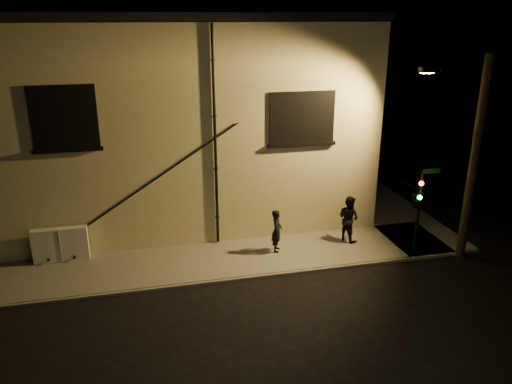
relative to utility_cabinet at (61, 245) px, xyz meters
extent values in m
plane|color=black|center=(7.66, -2.70, -0.76)|extent=(90.00, 90.00, 0.00)
cube|color=slate|center=(4.66, -1.20, -0.70)|extent=(20.00, 3.00, 0.12)
cube|color=slate|center=(14.16, 5.30, -0.70)|extent=(3.00, 16.00, 0.12)
cube|color=beige|center=(4.66, 6.30, 3.49)|extent=(16.00, 12.00, 8.50)
cube|color=black|center=(4.66, 6.30, 7.89)|extent=(16.20, 12.20, 0.30)
cube|color=black|center=(0.66, 0.28, 4.64)|extent=(2.20, 0.10, 2.20)
cube|color=black|center=(0.66, 0.29, 4.64)|extent=(1.98, 0.05, 1.98)
cube|color=black|center=(9.26, 0.28, 4.24)|extent=(2.60, 0.10, 2.00)
cube|color=#A5B28C|center=(9.26, 0.29, 4.24)|extent=(2.38, 0.05, 1.78)
cylinder|color=black|center=(5.86, 0.22, 3.55)|extent=(0.11, 0.11, 8.30)
cylinder|color=black|center=(3.66, 0.25, 2.24)|extent=(5.96, 0.04, 3.75)
cylinder|color=black|center=(3.78, 0.25, 2.30)|extent=(5.96, 0.04, 3.75)
cube|color=silver|center=(0.00, 0.00, 0.00)|extent=(1.96, 0.33, 1.29)
imported|color=black|center=(7.94, -1.04, 0.19)|extent=(0.58, 0.71, 1.67)
imported|color=black|center=(11.00, -0.75, 0.29)|extent=(1.05, 1.13, 1.87)
cylinder|color=black|center=(13.03, -2.40, 0.95)|extent=(0.12, 0.12, 3.19)
imported|color=black|center=(12.81, -2.52, 1.63)|extent=(0.86, 1.96, 0.77)
sphere|color=#FF140C|center=(12.83, -2.70, 2.25)|extent=(0.17, 0.17, 0.17)
sphere|color=#14FF3F|center=(12.83, -2.70, 1.72)|extent=(0.17, 0.17, 0.17)
cube|color=#0C4C1E|center=(13.38, -2.40, 2.59)|extent=(0.70, 0.03, 0.18)
cylinder|color=black|center=(14.74, -2.85, 3.00)|extent=(0.31, 0.31, 7.52)
cylinder|color=black|center=(13.94, -2.30, 6.24)|extent=(1.91, 1.04, 0.10)
cube|color=black|center=(13.14, -1.75, 6.13)|extent=(0.55, 0.28, 0.18)
cube|color=#FFC672|center=(13.14, -1.75, 6.03)|extent=(0.42, 0.20, 0.04)
camera|label=1|loc=(3.15, -17.78, 7.95)|focal=35.00mm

